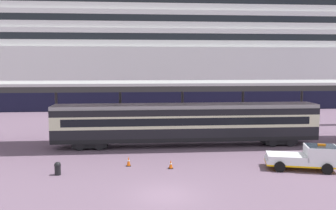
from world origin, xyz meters
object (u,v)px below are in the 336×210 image
object	(u,v)px
quay_bollard	(58,168)
traffic_cone_near	(171,164)
service_truck	(308,157)
train_carriage	(186,123)
cruise_ship	(226,38)
traffic_cone_mid	(129,161)

from	to	relation	value
quay_bollard	traffic_cone_near	bearing A→B (deg)	6.03
service_truck	train_carriage	bearing A→B (deg)	133.60
train_carriage	cruise_ship	bearing A→B (deg)	71.03
service_truck	quay_bollard	bearing A→B (deg)	179.26
train_carriage	quay_bollard	bearing A→B (deg)	-141.62
traffic_cone_mid	quay_bollard	size ratio (longest dim) A/B	0.81
traffic_cone_mid	service_truck	bearing A→B (deg)	-8.63
traffic_cone_near	traffic_cone_mid	bearing A→B (deg)	163.72
cruise_ship	traffic_cone_near	xyz separation A→B (m)	(-15.75, -46.84, -13.03)
train_carriage	traffic_cone_near	distance (m)	8.01
train_carriage	traffic_cone_mid	bearing A→B (deg)	-130.01
traffic_cone_mid	quay_bollard	bearing A→B (deg)	-160.14
cruise_ship	quay_bollard	distance (m)	54.95
traffic_cone_near	quay_bollard	xyz separation A→B (m)	(-8.30, -0.88, 0.19)
train_carriage	traffic_cone_near	size ratio (longest dim) A/B	38.12
traffic_cone_near	quay_bollard	world-z (taller)	quay_bollard
service_truck	traffic_cone_near	world-z (taller)	service_truck
service_truck	traffic_cone_mid	world-z (taller)	service_truck
train_carriage	traffic_cone_mid	world-z (taller)	train_carriage
train_carriage	service_truck	xyz separation A→B (m)	(8.15, -8.56, -1.33)
cruise_ship	train_carriage	bearing A→B (deg)	-108.97
cruise_ship	quay_bollard	xyz separation A→B (m)	(-24.05, -47.71, -12.84)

